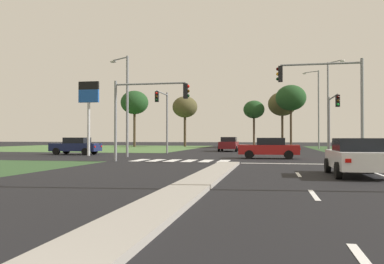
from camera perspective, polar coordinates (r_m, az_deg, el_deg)
ground_plane at (r=31.19m, az=6.87°, el=-3.65°), size 200.00×200.00×0.00m
grass_verge_far_left at (r=62.17m, az=-15.44°, el=-2.20°), size 35.00×35.00×0.01m
median_island_near at (r=12.38m, az=0.16°, el=-7.67°), size 1.20×22.00×0.14m
median_island_far at (r=56.13m, az=8.79°, el=-2.30°), size 1.20×36.00×0.14m
lane_dash_second at (r=11.28m, az=17.12°, el=-8.65°), size 0.14×2.00×0.01m
lane_dash_third at (r=17.22m, az=15.05°, el=-5.93°), size 0.14×2.00×0.01m
stop_bar_near at (r=24.16m, az=14.65°, el=-4.44°), size 6.40×0.50×0.01m
crosswalk_bar_near at (r=27.35m, az=-7.51°, el=-4.04°), size 0.70×2.80×0.01m
crosswalk_bar_second at (r=27.00m, az=-5.19°, el=-4.08°), size 0.70×2.80×0.01m
crosswalk_bar_third at (r=26.70m, az=-2.82°, el=-4.12°), size 0.70×2.80×0.01m
crosswalk_bar_fourth at (r=26.45m, az=-0.39°, el=-4.15°), size 0.70×2.80×0.01m
crosswalk_bar_fifth at (r=26.24m, az=2.07°, el=-4.18°), size 0.70×2.80×0.01m
crosswalk_bar_sixth at (r=26.09m, az=4.58°, el=-4.20°), size 0.70×2.80×0.01m
car_navy_near at (r=37.45m, az=-16.36°, el=-1.93°), size 4.41×2.01×1.55m
car_red_second at (r=29.81m, az=11.05°, el=-2.26°), size 4.40×2.06×1.53m
car_white_third at (r=17.30m, az=22.49°, el=-3.29°), size 2.01×4.36×1.53m
car_maroon_fourth at (r=44.78m, az=5.33°, el=-1.74°), size 2.10×4.47×1.60m
traffic_signal_far_right at (r=36.21m, az=19.52°, el=2.56°), size 0.32×5.04×5.23m
traffic_signal_near_left at (r=25.84m, az=-7.03°, el=3.90°), size 5.05×0.32×5.27m
traffic_signal_near_right at (r=24.86m, az=19.37°, el=5.46°), size 4.99×0.32×6.17m
traffic_signal_far_left at (r=37.76m, az=-4.12°, el=3.00°), size 0.32×3.92×5.98m
street_lamp_second at (r=32.37m, az=-9.52°, el=4.58°), size 2.03×1.33×8.10m
street_lamp_third at (r=48.04m, az=19.13°, el=4.16°), size 1.64×1.97×10.20m
street_lamp_fourth at (r=57.19m, az=17.58°, el=3.66°), size 2.16×1.40×10.79m
fuel_price_totem at (r=35.20m, az=-14.63°, el=4.29°), size 1.80×0.24×6.36m
treeline_near at (r=66.41m, az=-8.27°, el=4.18°), size 4.57×4.57×9.30m
treeline_second at (r=67.64m, az=-1.03°, el=3.58°), size 4.25×4.25×8.58m
treeline_third at (r=62.45m, az=8.90°, el=3.17°), size 3.27×3.27×7.31m
treeline_fourth at (r=65.66m, az=12.86°, el=3.93°), size 4.56×4.56×8.92m
treeline_fifth at (r=61.32m, az=14.03°, el=4.76°), size 4.51×4.51×9.42m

